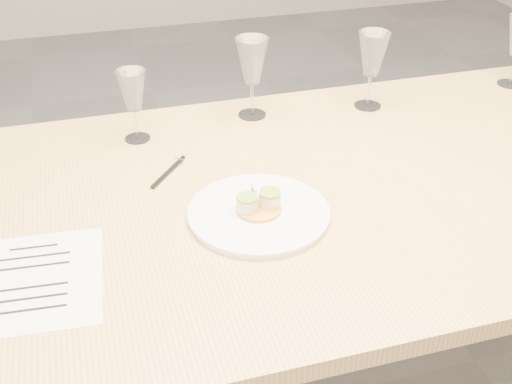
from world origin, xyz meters
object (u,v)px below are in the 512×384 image
object	(u,v)px
dining_table	(276,215)
wine_glass_2	(252,62)
recipe_sheet	(40,279)
wine_glass_1	(133,92)
ballpoint_pen	(169,172)
wine_glass_3	(373,55)
dinner_plate	(259,212)

from	to	relation	value
dining_table	wine_glass_2	size ratio (longest dim) A/B	10.99
dining_table	recipe_sheet	bearing A→B (deg)	-161.74
wine_glass_1	wine_glass_2	world-z (taller)	wine_glass_2
dining_table	ballpoint_pen	world-z (taller)	ballpoint_pen
dining_table	wine_glass_3	world-z (taller)	wine_glass_3
dining_table	ballpoint_pen	xyz separation A→B (m)	(-0.22, 0.14, 0.07)
recipe_sheet	dining_table	bearing A→B (deg)	22.91
dining_table	dinner_plate	bearing A→B (deg)	-127.23
dinner_plate	wine_glass_3	bearing A→B (deg)	44.24
recipe_sheet	wine_glass_3	world-z (taller)	wine_glass_3
dinner_plate	dining_table	bearing A→B (deg)	52.77
dining_table	dinner_plate	distance (m)	0.14
recipe_sheet	wine_glass_2	distance (m)	0.81
wine_glass_3	dinner_plate	bearing A→B (deg)	-135.76
recipe_sheet	wine_glass_1	world-z (taller)	wine_glass_1
ballpoint_pen	wine_glass_2	xyz separation A→B (m)	(0.27, 0.24, 0.15)
recipe_sheet	wine_glass_3	size ratio (longest dim) A/B	1.40
dinner_plate	wine_glass_1	distance (m)	0.48
dining_table	dinner_plate	world-z (taller)	dinner_plate
ballpoint_pen	dinner_plate	bearing A→B (deg)	-107.36
dinner_plate	wine_glass_3	world-z (taller)	wine_glass_3
dining_table	recipe_sheet	xyz separation A→B (m)	(-0.51, -0.17, 0.07)
recipe_sheet	wine_glass_2	bearing A→B (deg)	49.08
wine_glass_2	ballpoint_pen	bearing A→B (deg)	-138.25
wine_glass_2	dining_table	bearing A→B (deg)	-97.99
ballpoint_pen	wine_glass_2	world-z (taller)	wine_glass_2
dining_table	ballpoint_pen	distance (m)	0.27
ballpoint_pen	wine_glass_3	world-z (taller)	wine_glass_3
wine_glass_1	recipe_sheet	bearing A→B (deg)	-115.94
recipe_sheet	ballpoint_pen	world-z (taller)	ballpoint_pen
recipe_sheet	wine_glass_2	size ratio (longest dim) A/B	1.38
ballpoint_pen	recipe_sheet	bearing A→B (deg)	175.63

